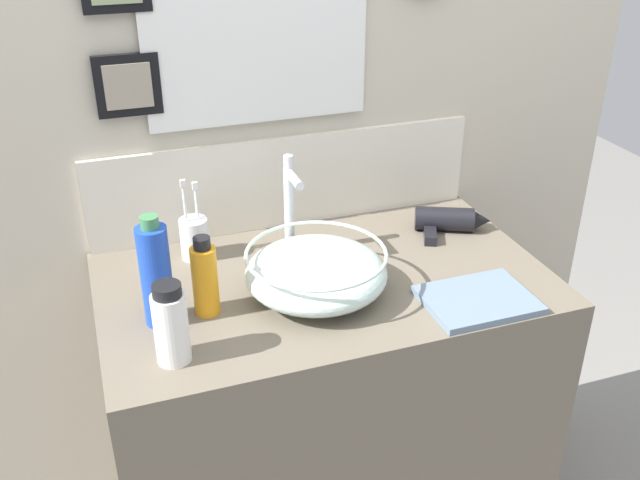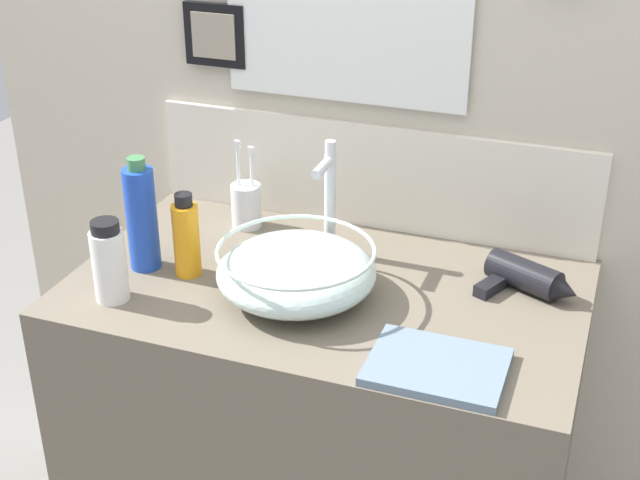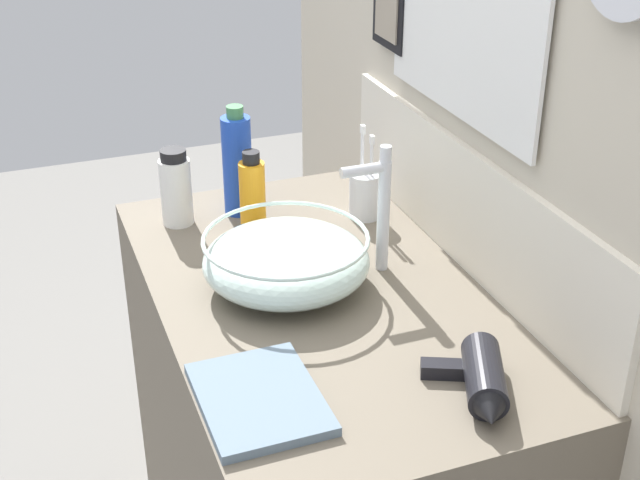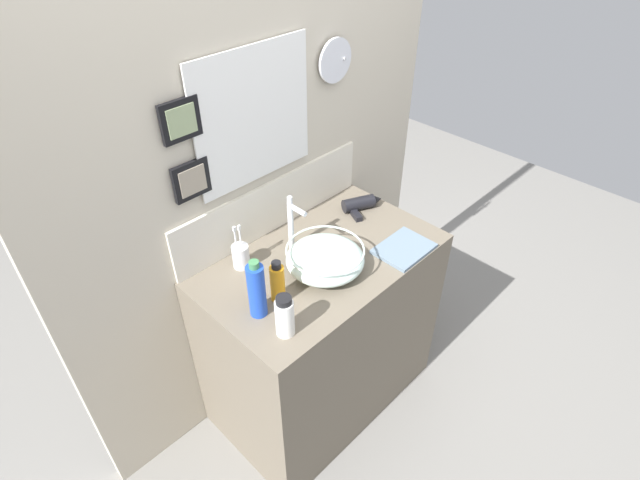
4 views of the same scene
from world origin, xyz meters
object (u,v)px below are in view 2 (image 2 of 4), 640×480
Objects in this scene: toothbrush_cup at (246,205)px; lotion_bottle at (142,217)px; soap_dispenser at (109,262)px; hand_towel at (437,367)px; faucet at (329,193)px; spray_bottle at (186,238)px; hair_drier at (528,278)px; glass_bowl_sink at (296,271)px.

lotion_bottle is (-0.12, -0.24, 0.06)m from toothbrush_cup.
lotion_bottle is 1.45× the size of soap_dispenser.
faucet is at bearing 133.23° from hand_towel.
spray_bottle reaches higher than soap_dispenser.
hair_drier is at bearing 14.08° from spray_bottle.
spray_bottle is at bearing 56.71° from soap_dispenser.
glass_bowl_sink is at bearing 154.48° from hand_towel.
hair_drier is 0.88× the size of hand_towel.
soap_dispenser is 0.72× the size of hand_towel.
hair_drier is 1.00× the size of toothbrush_cup.
faucet reaches higher than soap_dispenser.
lotion_bottle is at bearing -177.99° from spray_bottle.
toothbrush_cup is 0.67m from hand_towel.
toothbrush_cup reaches higher than soap_dispenser.
spray_bottle is at bearing -94.82° from toothbrush_cup.
hair_drier is 1.15× the size of spray_bottle.
spray_bottle is (-0.24, -0.18, -0.06)m from faucet.
faucet is (0.00, 0.18, 0.09)m from glass_bowl_sink.
glass_bowl_sink is 0.35m from soap_dispenser.
faucet is 0.43m from hair_drier.
spray_bottle is 0.73× the size of lotion_bottle.
hair_drier is 0.64m from toothbrush_cup.
glass_bowl_sink is 0.24m from spray_bottle.
faucet is 1.24× the size of toothbrush_cup.
toothbrush_cup is at bearing 85.18° from spray_bottle.
hand_towel is at bearing -15.97° from spray_bottle.
spray_bottle is (-0.02, -0.24, 0.03)m from toothbrush_cup.
soap_dispenser reaches higher than glass_bowl_sink.
spray_bottle is (-0.65, -0.16, 0.05)m from hair_drier.
toothbrush_cup is at bearing 173.06° from hair_drier.
toothbrush_cup is at bearing 73.67° from soap_dispenser.
soap_dispenser is at bearing -87.77° from lotion_bottle.
spray_bottle is at bearing 164.03° from hand_towel.
spray_bottle is 0.58m from hand_towel.
faucet reaches higher than spray_bottle.
faucet is 1.52× the size of soap_dispenser.
hair_drier is at bearing 12.58° from lotion_bottle.
soap_dispenser reaches higher than hand_towel.
glass_bowl_sink is 1.86× the size of soap_dispenser.
toothbrush_cup reaches higher than hand_towel.
lotion_bottle is 0.14m from soap_dispenser.
hand_towel is at bearing -46.77° from faucet.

